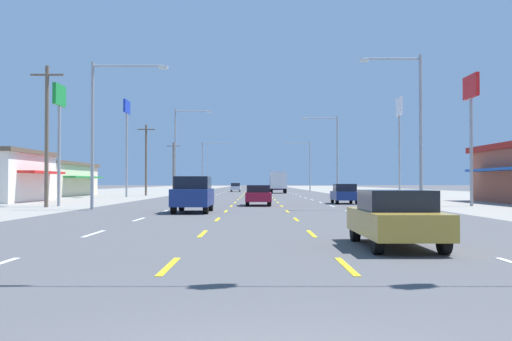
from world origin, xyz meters
TOP-DOWN VIEW (x-y plane):
  - ground_plane at (0.00, 66.00)m, footprint 572.00×572.00m
  - lot_apron_left at (-24.75, 66.00)m, footprint 28.00×440.00m
  - lot_apron_right at (24.75, 66.00)m, footprint 28.00×440.00m
  - lane_markings at (0.00, 104.50)m, footprint 10.64×227.60m
  - sedan_inner_right_nearest at (3.52, 10.50)m, footprint 1.80×4.50m
  - suv_inner_left_near at (-3.50, 28.33)m, footprint 1.98×4.90m
  - sedan_center_turn_mid at (0.13, 38.17)m, footprint 1.80×4.50m
  - hatchback_far_right_midfar at (6.81, 41.87)m, footprint 1.72×3.90m
  - box_truck_inner_right_far at (3.34, 87.38)m, footprint 2.40×7.20m
  - hatchback_inner_left_farther at (-3.68, 102.77)m, footprint 1.72×3.90m
  - storefront_left_row_2 at (-25.84, 67.82)m, footprint 10.67×17.78m
  - pole_sign_left_row_1 at (-13.85, 37.36)m, footprint 0.24×2.25m
  - pole_sign_left_row_2 at (-14.47, 62.40)m, footprint 0.24×2.64m
  - pole_sign_right_row_1 at (15.00, 37.19)m, footprint 0.24×2.70m
  - pole_sign_right_row_2 at (16.64, 65.21)m, footprint 0.24×2.44m
  - streetlight_left_row_0 at (-9.61, 32.33)m, footprint 4.76×0.26m
  - streetlight_right_row_0 at (9.77, 32.33)m, footprint 3.86×0.26m
  - streetlight_left_row_1 at (-9.71, 70.58)m, footprint 4.56×0.26m
  - streetlight_right_row_1 at (9.69, 70.58)m, footprint 4.49×0.26m
  - streetlight_left_row_2 at (-9.55, 108.84)m, footprint 5.15×0.26m
  - streetlight_right_row_2 at (9.58, 108.84)m, footprint 4.92×0.26m
  - utility_pole_left_row_0 at (-13.97, 35.20)m, footprint 2.20×0.26m
  - utility_pole_left_row_1 at (-13.85, 70.84)m, footprint 2.20×0.26m
  - utility_pole_left_row_2 at (-14.07, 97.51)m, footprint 2.20×0.26m

SIDE VIEW (x-z plane):
  - ground_plane at x=0.00m, z-range 0.00..0.00m
  - lot_apron_left at x=-24.75m, z-range 0.00..0.01m
  - lot_apron_right at x=24.75m, z-range 0.00..0.01m
  - lane_markings at x=0.00m, z-range 0.00..0.01m
  - sedan_inner_right_nearest at x=3.52m, z-range 0.03..1.49m
  - sedan_center_turn_mid at x=0.13m, z-range 0.03..1.49m
  - hatchback_far_right_midfar at x=6.81m, z-range 0.01..1.55m
  - hatchback_inner_left_farther at x=-3.68m, z-range 0.01..1.55m
  - suv_inner_left_near at x=-3.50m, z-range 0.04..2.02m
  - box_truck_inner_right_far at x=3.34m, z-range 0.22..3.45m
  - storefront_left_row_2 at x=-25.84m, z-range 0.02..4.09m
  - utility_pole_left_row_2 at x=-14.07m, z-range 0.19..8.61m
  - utility_pole_left_row_1 at x=-13.85m, z-range 0.19..9.10m
  - utility_pole_left_row_0 at x=-13.97m, z-range 0.19..9.62m
  - streetlight_left_row_0 at x=-9.61m, z-range 0.83..9.95m
  - streetlight_right_row_2 at x=9.58m, z-range 0.85..10.12m
  - streetlight_right_row_0 at x=9.77m, z-range 0.73..10.30m
  - streetlight_left_row_2 at x=-9.55m, z-range 0.88..10.21m
  - streetlight_right_row_1 at x=9.69m, z-range 0.82..10.79m
  - streetlight_left_row_1 at x=-9.71m, z-range 0.84..11.70m
  - pole_sign_left_row_1 at x=-13.85m, z-range 2.24..10.76m
  - pole_sign_right_row_1 at x=15.00m, z-range 2.59..11.75m
  - pole_sign_left_row_2 at x=-14.47m, z-range 2.90..13.73m
  - pole_sign_right_row_2 at x=16.64m, z-range 3.16..14.71m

